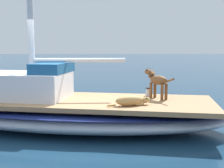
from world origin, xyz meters
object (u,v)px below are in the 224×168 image
Objects in this scene: dog_brown at (157,81)px; sailboat_main at (70,113)px; dog_tan at (131,101)px; deck_winch at (149,92)px.

sailboat_main is at bearing 89.01° from dog_brown.
dog_tan is (-0.81, -1.36, 0.43)m from sailboat_main.
sailboat_main is 2.00m from deck_winch.
sailboat_main is at bearing 59.28° from dog_tan.
sailboat_main is 36.13× the size of deck_winch.
dog_tan is 4.47× the size of deck_winch.
dog_brown is (0.78, -0.69, 0.32)m from dog_tan.
dog_tan is at bearing 138.19° from dog_brown.
dog_tan is at bearing 154.16° from deck_winch.
dog_tan is 1.14× the size of dog_brown.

